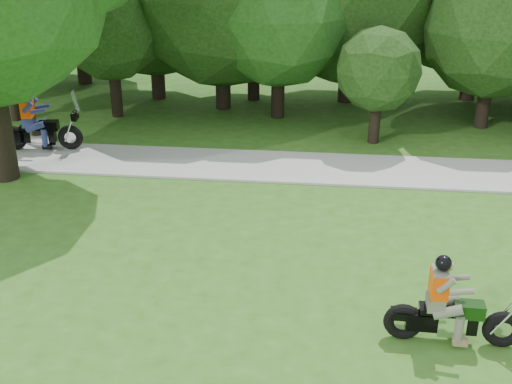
{
  "coord_description": "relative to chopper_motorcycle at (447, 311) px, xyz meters",
  "views": [
    {
      "loc": [
        -2.55,
        -7.59,
        6.09
      ],
      "look_at": [
        -3.89,
        4.07,
        0.99
      ],
      "focal_mm": 45.0,
      "sensor_mm": 36.0,
      "label": 1
    }
  ],
  "objects": [
    {
      "name": "walkway",
      "position": [
        0.6,
        7.11,
        -0.52
      ],
      "size": [
        60.0,
        2.2,
        0.06
      ],
      "primitive_type": "cube",
      "color": "#A6A6A0",
      "rests_on": "ground"
    },
    {
      "name": "chopper_motorcycle",
      "position": [
        0.0,
        0.0,
        0.0
      ],
      "size": [
        2.09,
        0.56,
        1.5
      ],
      "rotation": [
        0.0,
        0.0,
        -0.02
      ],
      "color": "black",
      "rests_on": "ground"
    },
    {
      "name": "ground",
      "position": [
        0.6,
        -0.89,
        -0.55
      ],
      "size": [
        100.0,
        100.0,
        0.0
      ],
      "primitive_type": "plane",
      "color": "#355819",
      "rests_on": "ground"
    },
    {
      "name": "touring_motorcycle",
      "position": [
        -9.89,
        7.57,
        0.13
      ],
      "size": [
        2.24,
        0.88,
        1.71
      ],
      "rotation": [
        0.0,
        0.0,
        0.15
      ],
      "color": "black",
      "rests_on": "walkway"
    }
  ]
}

